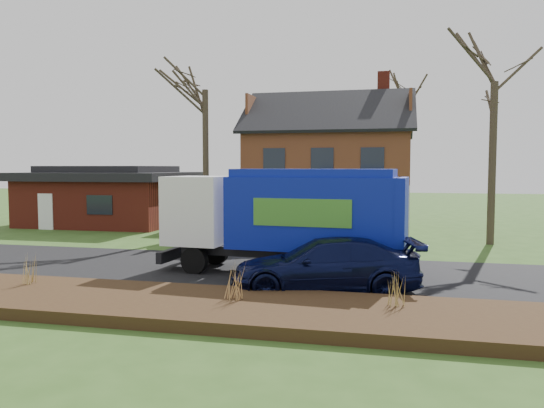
# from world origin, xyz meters

# --- Properties ---
(ground) EXTENTS (120.00, 120.00, 0.00)m
(ground) POSITION_xyz_m (0.00, 0.00, 0.00)
(ground) COLOR #2E4E1A
(ground) RESTS_ON ground
(road) EXTENTS (80.00, 7.00, 0.02)m
(road) POSITION_xyz_m (0.00, 0.00, 0.01)
(road) COLOR black
(road) RESTS_ON ground
(mulch_verge) EXTENTS (80.00, 3.50, 0.30)m
(mulch_verge) POSITION_xyz_m (0.00, -5.30, 0.15)
(mulch_verge) COLOR black
(mulch_verge) RESTS_ON ground
(main_house) EXTENTS (12.95, 8.95, 9.26)m
(main_house) POSITION_xyz_m (1.49, 13.91, 4.03)
(main_house) COLOR beige
(main_house) RESTS_ON ground
(ranch_house) EXTENTS (9.80, 8.20, 3.70)m
(ranch_house) POSITION_xyz_m (-12.00, 13.00, 1.81)
(ranch_house) COLOR maroon
(ranch_house) RESTS_ON ground
(garbage_truck) EXTENTS (8.47, 2.82, 3.57)m
(garbage_truck) POSITION_xyz_m (2.25, -0.12, 2.06)
(garbage_truck) COLOR black
(garbage_truck) RESTS_ON ground
(silver_sedan) EXTENTS (5.10, 2.58, 1.60)m
(silver_sedan) POSITION_xyz_m (-0.90, 4.24, 0.80)
(silver_sedan) COLOR #A2A5A9
(silver_sedan) RESTS_ON ground
(navy_wagon) EXTENTS (5.80, 3.42, 1.58)m
(navy_wagon) POSITION_xyz_m (3.83, -2.51, 0.79)
(navy_wagon) COLOR black
(navy_wagon) RESTS_ON ground
(tree_front_west) EXTENTS (3.60, 3.60, 10.71)m
(tree_front_west) POSITION_xyz_m (-4.09, 9.13, 8.82)
(tree_front_west) COLOR #3C3124
(tree_front_west) RESTS_ON ground
(tree_front_east) EXTENTS (3.90, 3.90, 10.82)m
(tree_front_east) POSITION_xyz_m (10.17, 8.85, 8.80)
(tree_front_east) COLOR #3C3124
(tree_front_east) RESTS_ON ground
(tree_back) EXTENTS (3.63, 3.63, 11.50)m
(tree_back) POSITION_xyz_m (6.26, 21.30, 9.58)
(tree_back) COLOR #3D3024
(tree_back) RESTS_ON ground
(grass_clump_west) EXTENTS (0.32, 0.26, 0.84)m
(grass_clump_west) POSITION_xyz_m (-4.37, -4.67, 0.72)
(grass_clump_west) COLOR tan
(grass_clump_west) RESTS_ON mulch_verge
(grass_clump_mid) EXTENTS (0.33, 0.28, 0.93)m
(grass_clump_mid) POSITION_xyz_m (1.91, -5.06, 0.77)
(grass_clump_mid) COLOR #AA7F4B
(grass_clump_mid) RESTS_ON mulch_verge
(grass_clump_east) EXTENTS (0.33, 0.27, 0.82)m
(grass_clump_east) POSITION_xyz_m (5.82, -4.69, 0.71)
(grass_clump_east) COLOR #A68B49
(grass_clump_east) RESTS_ON mulch_verge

